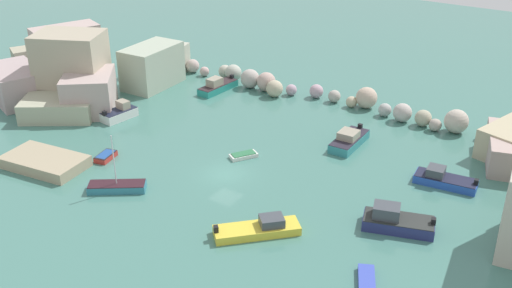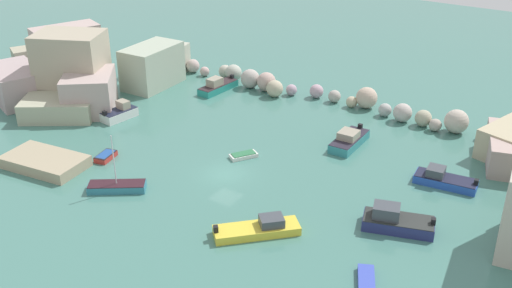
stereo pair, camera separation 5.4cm
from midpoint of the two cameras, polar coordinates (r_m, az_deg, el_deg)
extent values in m
plane|color=#447A6E|center=(56.22, -2.94, -2.88)|extent=(160.00, 160.00, 0.00)
cube|color=tan|center=(74.38, -17.12, 6.94)|extent=(9.28, 8.29, 8.38)
cube|color=#AFB09C|center=(82.53, -8.95, 7.96)|extent=(7.06, 6.65, 3.74)
cube|color=#B9A09A|center=(86.39, -17.55, 8.68)|extent=(6.90, 9.52, 6.03)
cube|color=#B7A09A|center=(71.56, -15.59, 4.75)|extent=(8.44, 8.65, 4.54)
cube|color=#B19C9C|center=(77.92, -21.91, 5.32)|extent=(9.90, 7.92, 3.97)
cube|color=#A9A288|center=(87.16, -20.46, 7.31)|extent=(8.31, 7.30, 2.92)
cube|color=#A8B49E|center=(77.74, -9.86, 7.31)|extent=(4.89, 8.00, 5.21)
cube|color=#ABAA8F|center=(71.20, -18.27, 3.27)|extent=(9.34, 8.52, 2.25)
sphere|color=#B9A39D|center=(82.44, -6.07, 7.41)|extent=(1.82, 1.82, 1.82)
sphere|color=#C7A39D|center=(80.95, -4.94, 6.89)|extent=(1.28, 1.28, 1.28)
sphere|color=#B8B3A2|center=(80.09, -2.99, 6.91)|extent=(1.73, 1.73, 1.73)
sphere|color=#B0B4A5|center=(78.81, -2.20, 6.78)|extent=(2.19, 2.19, 2.19)
sphere|color=#B1A89F|center=(76.35, -0.60, 6.24)|extent=(2.41, 2.41, 2.41)
sphere|color=#BC9F94|center=(75.34, 0.96, 5.94)|extent=(2.39, 2.39, 2.39)
sphere|color=#BBAF92|center=(73.56, 1.75, 5.29)|extent=(2.09, 2.09, 2.09)
sphere|color=#B49AAA|center=(74.23, 3.36, 5.17)|extent=(1.38, 1.38, 1.38)
sphere|color=#BA9AA8|center=(73.64, 5.75, 5.03)|extent=(1.68, 1.68, 1.68)
sphere|color=#AEA59B|center=(72.56, 7.44, 4.53)|extent=(1.50, 1.50, 1.50)
sphere|color=#BEB090|center=(71.41, 9.05, 3.98)|extent=(1.33, 1.33, 1.33)
sphere|color=#C1A994|center=(71.32, 10.45, 4.35)|extent=(2.52, 2.52, 2.52)
sphere|color=#ABABA7|center=(69.64, 12.14, 3.20)|extent=(1.50, 1.50, 1.50)
sphere|color=#BAAFA8|center=(68.56, 13.74, 2.92)|extent=(2.09, 2.09, 2.09)
sphere|color=#AFAA8F|center=(68.04, 15.60, 2.39)|extent=(1.84, 1.84, 1.84)
sphere|color=#AFA194|center=(67.25, 16.65, 1.74)|extent=(1.38, 1.38, 1.38)
sphere|color=#BFB2A2|center=(67.33, 18.50, 2.06)|extent=(2.57, 2.57, 2.57)
sphere|color=#AA9C8F|center=(66.74, 20.80, 0.83)|extent=(1.23, 1.23, 1.23)
cube|color=tan|center=(60.64, -19.48, -1.60)|extent=(8.34, 5.37, 1.08)
cube|color=silver|center=(59.11, -1.22, -1.11)|extent=(2.46, 2.93, 0.36)
cube|color=#2D7047|center=(59.01, -1.22, -0.92)|extent=(2.09, 2.49, 0.08)
cube|color=gold|center=(47.71, 0.05, -8.21)|extent=(6.20, 6.23, 0.69)
cube|color=#3F444C|center=(47.54, 1.48, -7.33)|extent=(2.36, 2.36, 0.73)
cube|color=black|center=(46.91, -3.87, -8.06)|extent=(0.57, 0.57, 0.50)
cube|color=blue|center=(56.85, 17.55, -3.41)|extent=(5.66, 2.58, 0.74)
cube|color=#1B1E35|center=(56.66, 17.61, -3.06)|extent=(5.55, 2.53, 0.06)
cube|color=#3F444C|center=(56.59, 16.72, -2.52)|extent=(1.68, 1.79, 0.83)
cube|color=black|center=(56.33, 20.21, -3.41)|extent=(0.40, 0.48, 0.50)
cube|color=teal|center=(62.07, 8.83, 0.24)|extent=(2.23, 5.69, 0.88)
cube|color=#27222F|center=(61.87, 8.86, 0.63)|extent=(2.18, 5.58, 0.06)
cube|color=#9E937F|center=(61.45, 8.77, 0.85)|extent=(1.83, 1.98, 0.82)
cube|color=black|center=(64.03, 9.86, 1.68)|extent=(0.45, 0.37, 0.50)
cube|color=teal|center=(75.76, -3.66, 5.38)|extent=(2.23, 5.95, 0.83)
cube|color=#302327|center=(75.60, -3.67, 5.69)|extent=(2.18, 5.83, 0.06)
cube|color=#9E937F|center=(75.02, -3.98, 5.90)|extent=(1.48, 1.95, 1.00)
cube|color=black|center=(77.50, -2.34, 6.42)|extent=(0.46, 0.39, 0.50)
cube|color=teal|center=(54.82, -13.11, -4.02)|extent=(5.05, 4.24, 0.67)
cube|color=#321921|center=(54.64, -13.15, -3.69)|extent=(4.95, 4.15, 0.06)
cylinder|color=silver|center=(53.53, -13.40, -1.51)|extent=(0.10, 0.10, 4.76)
cube|color=white|center=(69.25, -12.93, 2.75)|extent=(2.43, 4.26, 1.00)
cube|color=#1D2237|center=(69.05, -12.98, 3.15)|extent=(2.39, 4.17, 0.06)
cube|color=#9E937F|center=(69.25, -12.56, 3.66)|extent=(1.53, 1.20, 0.95)
cube|color=black|center=(67.98, -14.24, 2.84)|extent=(0.48, 0.41, 0.50)
cube|color=navy|center=(49.54, 13.35, -7.40)|extent=(6.03, 3.92, 0.94)
cube|color=#282C2A|center=(49.27, 13.41, -6.92)|extent=(5.90, 3.84, 0.06)
cube|color=#3F444C|center=(49.01, 12.28, -6.28)|extent=(2.49, 2.20, 1.08)
cube|color=black|center=(49.24, 16.51, -7.06)|extent=(0.48, 0.53, 0.50)
cube|color=#3A4EBF|center=(43.42, 10.45, -12.90)|extent=(2.65, 3.88, 0.46)
cube|color=red|center=(60.54, -14.13, -1.19)|extent=(1.76, 2.57, 0.50)
cube|color=#292121|center=(60.41, -14.16, -0.96)|extent=(1.73, 2.52, 0.06)
cube|color=#234C93|center=(60.41, -14.16, -0.95)|extent=(1.50, 2.18, 0.08)
camera|label=1|loc=(0.03, -90.03, -0.01)|focal=42.04mm
camera|label=2|loc=(0.03, 89.97, 0.01)|focal=42.04mm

